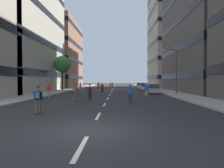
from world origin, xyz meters
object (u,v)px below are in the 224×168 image
Objects in this scene: parked_car_far at (153,89)px; skater_8 at (98,85)px; streetlamp_right at (174,66)px; skater_9 at (110,85)px; street_tree_near at (62,65)px; parked_car_near at (144,87)px; parked_car_mid at (140,86)px; skater_10 at (75,91)px; skater_6 at (49,90)px; skater_3 at (102,87)px; skater_4 at (146,90)px; skater_0 at (130,93)px; skater_7 at (112,85)px; skater_1 at (80,85)px; skater_2 at (90,91)px; skater_5 at (38,98)px.

skater_8 is (-10.41, 13.62, 0.32)m from parked_car_far.
streetlamp_right is 18.09m from skater_9.
parked_car_near is at bearing 11.14° from street_tree_near.
skater_10 reaches higher than parked_car_mid.
skater_3 is at bearing 55.47° from skater_6.
skater_4 is at bearing -141.86° from streetlamp_right.
parked_car_far is 7.27m from skater_4.
skater_0 is at bearing -99.04° from parked_car_mid.
skater_7 is 5.32m from skater_8.
parked_car_mid is 19.99m from street_tree_near.
skater_0 is 1.00× the size of skater_1.
street_tree_near reaches higher than parked_car_near.
parked_car_far is at bearing 29.47° from skater_6.
skater_8 is (-8.25, 20.55, 0.03)m from skater_4.
skater_7 is at bearing 164.99° from parked_car_mid.
skater_8 is at bearing 145.22° from skater_9.
skater_2 is at bearing -149.84° from streetlamp_right.
parked_car_mid is 15.19m from skater_1.
skater_10 is at bearing -98.21° from skater_3.
skater_6 is (-14.06, -7.95, 0.29)m from parked_car_far.
parked_car_mid is 2.47× the size of skater_4.
streetlamp_right is 3.65× the size of skater_0.
skater_5 is 6.58m from skater_10.
skater_2 is 1.00× the size of skater_7.
skater_5 is at bearing -90.83° from skater_8.
skater_4 reaches higher than parked_car_mid.
skater_10 is at bearing -129.76° from skater_2.
skater_9 is at bearing 122.99° from streetlamp_right.
skater_8 is at bearing 44.53° from skater_1.
skater_8 is at bearing 126.74° from streetlamp_right.
skater_3 is at bearing -59.48° from skater_1.
skater_6 is at bearing 139.89° from skater_10.
parked_car_mid is 17.62m from skater_3.
skater_3 is (-8.31, -9.11, 0.32)m from parked_car_near.
parked_car_mid is at bearing 80.96° from skater_0.
skater_1 is at bearing 53.89° from street_tree_near.
parked_car_near is 13.58m from streetlamp_right.
street_tree_near is 10.72m from skater_8.
parked_car_far is 20.92m from skater_5.
parked_car_far is at bearing 72.70° from skater_4.
parked_car_mid is 27.24m from skater_2.
skater_6 is (-3.20, 9.93, -0.03)m from skater_5.
skater_4 is (-2.16, -22.87, 0.29)m from parked_car_mid.
parked_car_far is 19.27m from skater_7.
street_tree_near is at bearing 103.95° from skater_5.
parked_car_near is at bearing 82.52° from skater_4.
skater_10 is (4.05, -3.41, 0.03)m from skater_6.
skater_8 is (-2.09, 13.21, 0.00)m from skater_3.
skater_1 is at bearing 177.70° from parked_car_near.
skater_6 and skater_7 have the same top height.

